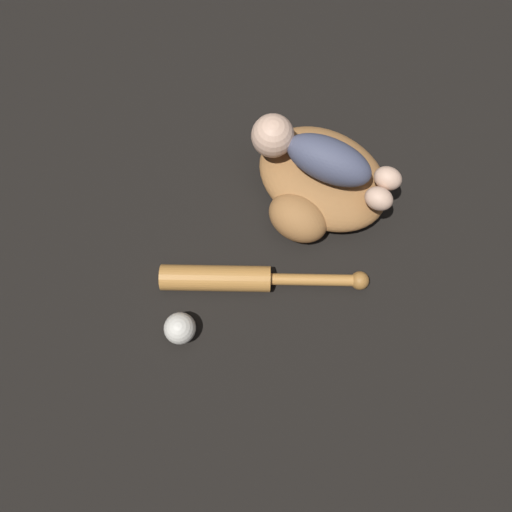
{
  "coord_description": "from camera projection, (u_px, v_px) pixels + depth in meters",
  "views": [
    {
      "loc": [
        -0.23,
        0.42,
        1.13
      ],
      "look_at": [
        -0.01,
        0.25,
        0.07
      ],
      "focal_mm": 35.0,
      "sensor_mm": 36.0,
      "label": 1
    }
  ],
  "objects": [
    {
      "name": "baseball",
      "position": [
        180.0,
        328.0,
        1.09
      ],
      "size": [
        0.07,
        0.07,
        0.07
      ],
      "color": "silver",
      "rests_on": "ground"
    },
    {
      "name": "ground_plane",
      "position": [
        337.0,
        199.0,
        1.21
      ],
      "size": [
        6.0,
        6.0,
        0.0
      ],
      "primitive_type": "plane",
      "color": "black"
    },
    {
      "name": "baseball_bat",
      "position": [
        239.0,
        279.0,
        1.13
      ],
      "size": [
        0.32,
        0.39,
        0.06
      ],
      "color": "#C6843D",
      "rests_on": "ground"
    },
    {
      "name": "baby_figure",
      "position": [
        318.0,
        156.0,
        1.08
      ],
      "size": [
        0.33,
        0.23,
        0.1
      ],
      "color": "#4C516B",
      "rests_on": "baseball_glove"
    },
    {
      "name": "baseball_glove",
      "position": [
        319.0,
        185.0,
        1.16
      ],
      "size": [
        0.38,
        0.35,
        0.1
      ],
      "color": "#A8703D",
      "rests_on": "ground"
    }
  ]
}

